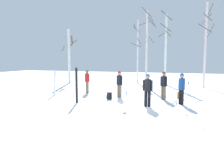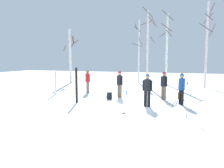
{
  "view_description": "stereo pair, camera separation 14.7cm",
  "coord_description": "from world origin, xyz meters",
  "px_view_note": "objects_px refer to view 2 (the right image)",
  "views": [
    {
      "loc": [
        3.34,
        -10.67,
        2.46
      ],
      "look_at": [
        -0.65,
        1.59,
        1.0
      ],
      "focal_mm": 35.03,
      "sensor_mm": 36.0,
      "label": 1
    },
    {
      "loc": [
        3.48,
        -10.62,
        2.46
      ],
      "look_at": [
        -0.65,
        1.59,
        1.0
      ],
      "focal_mm": 35.03,
      "sensor_mm": 36.0,
      "label": 2
    }
  ],
  "objects_px": {
    "ski_pair_lying_0": "(125,114)",
    "backpack_1": "(109,96)",
    "person_0": "(88,80)",
    "backpack_0": "(180,96)",
    "person_1": "(147,88)",
    "birch_tree_4": "(207,43)",
    "ski_pair_planted_1": "(77,85)",
    "water_bottle_0": "(149,93)",
    "person_3": "(164,84)",
    "birch_tree_3": "(167,48)",
    "birch_tree_2": "(148,47)",
    "ski_poles_0": "(187,98)",
    "birch_tree_1": "(139,51)",
    "birch_tree_0": "(70,55)",
    "water_bottle_1": "(127,93)",
    "ski_poles_1": "(164,86)",
    "ski_pair_planted_0": "(55,82)",
    "person_4": "(120,82)",
    "person_2": "(182,87)"
  },
  "relations": [
    {
      "from": "ski_pair_lying_0",
      "to": "backpack_1",
      "type": "height_order",
      "value": "backpack_1"
    },
    {
      "from": "person_0",
      "to": "backpack_0",
      "type": "relative_size",
      "value": 3.9
    },
    {
      "from": "person_1",
      "to": "birch_tree_4",
      "type": "distance_m",
      "value": 10.35
    },
    {
      "from": "ski_pair_planted_1",
      "to": "water_bottle_0",
      "type": "bearing_deg",
      "value": 50.14
    },
    {
      "from": "person_3",
      "to": "birch_tree_3",
      "type": "xyz_separation_m",
      "value": [
        -0.58,
        8.44,
        2.59
      ]
    },
    {
      "from": "birch_tree_2",
      "to": "birch_tree_3",
      "type": "xyz_separation_m",
      "value": [
        1.45,
        2.39,
        0.01
      ]
    },
    {
      "from": "person_1",
      "to": "ski_poles_0",
      "type": "relative_size",
      "value": 1.14
    },
    {
      "from": "backpack_0",
      "to": "birch_tree_1",
      "type": "xyz_separation_m",
      "value": [
        -4.49,
        8.73,
        3.16
      ]
    },
    {
      "from": "ski_pair_lying_0",
      "to": "birch_tree_1",
      "type": "xyz_separation_m",
      "value": [
        -2.19,
        13.46,
        3.36
      ]
    },
    {
      "from": "ski_poles_0",
      "to": "birch_tree_0",
      "type": "bearing_deg",
      "value": 137.49
    },
    {
      "from": "person_0",
      "to": "person_1",
      "type": "xyz_separation_m",
      "value": [
        4.91,
        -3.26,
        0.0
      ]
    },
    {
      "from": "water_bottle_0",
      "to": "water_bottle_1",
      "type": "bearing_deg",
      "value": -168.23
    },
    {
      "from": "birch_tree_3",
      "to": "birch_tree_1",
      "type": "bearing_deg",
      "value": 164.26
    },
    {
      "from": "ski_poles_1",
      "to": "person_3",
      "type": "bearing_deg",
      "value": -86.01
    },
    {
      "from": "person_3",
      "to": "birch_tree_0",
      "type": "xyz_separation_m",
      "value": [
        -10.16,
        6.67,
        1.94
      ]
    },
    {
      "from": "ski_pair_planted_0",
      "to": "birch_tree_3",
      "type": "distance_m",
      "value": 11.56
    },
    {
      "from": "water_bottle_1",
      "to": "birch_tree_4",
      "type": "bearing_deg",
      "value": 46.55
    },
    {
      "from": "person_4",
      "to": "birch_tree_2",
      "type": "xyz_separation_m",
      "value": [
        0.74,
        6.21,
        2.58
      ]
    },
    {
      "from": "ski_pair_planted_1",
      "to": "backpack_1",
      "type": "distance_m",
      "value": 2.27
    },
    {
      "from": "ski_pair_planted_1",
      "to": "birch_tree_4",
      "type": "height_order",
      "value": "birch_tree_4"
    },
    {
      "from": "person_2",
      "to": "birch_tree_2",
      "type": "height_order",
      "value": "birch_tree_2"
    },
    {
      "from": "backpack_0",
      "to": "backpack_1",
      "type": "xyz_separation_m",
      "value": [
        -4.15,
        -1.57,
        0.0
      ]
    },
    {
      "from": "ski_pair_lying_0",
      "to": "ski_poles_0",
      "type": "height_order",
      "value": "ski_poles_0"
    },
    {
      "from": "ski_pair_planted_0",
      "to": "ski_pair_planted_1",
      "type": "distance_m",
      "value": 3.43
    },
    {
      "from": "person_0",
      "to": "person_3",
      "type": "distance_m",
      "value": 5.61
    },
    {
      "from": "person_4",
      "to": "birch_tree_1",
      "type": "bearing_deg",
      "value": 94.48
    },
    {
      "from": "person_3",
      "to": "birch_tree_3",
      "type": "relative_size",
      "value": 0.24
    },
    {
      "from": "ski_pair_planted_1",
      "to": "person_0",
      "type": "bearing_deg",
      "value": 105.18
    },
    {
      "from": "ski_poles_0",
      "to": "person_3",
      "type": "bearing_deg",
      "value": 108.95
    },
    {
      "from": "person_0",
      "to": "person_2",
      "type": "xyz_separation_m",
      "value": [
        6.59,
        -2.16,
        0.0
      ]
    },
    {
      "from": "birch_tree_1",
      "to": "person_2",
      "type": "bearing_deg",
      "value": -66.52
    },
    {
      "from": "ski_pair_planted_1",
      "to": "backpack_1",
      "type": "height_order",
      "value": "ski_pair_planted_1"
    },
    {
      "from": "person_4",
      "to": "birch_tree_1",
      "type": "height_order",
      "value": "birch_tree_1"
    },
    {
      "from": "birch_tree_0",
      "to": "ski_pair_planted_1",
      "type": "bearing_deg",
      "value": -59.01
    },
    {
      "from": "person_3",
      "to": "person_4",
      "type": "bearing_deg",
      "value": -176.7
    },
    {
      "from": "ski_poles_0",
      "to": "water_bottle_1",
      "type": "bearing_deg",
      "value": 128.52
    },
    {
      "from": "person_0",
      "to": "birch_tree_4",
      "type": "height_order",
      "value": "birch_tree_4"
    },
    {
      "from": "ski_pair_planted_0",
      "to": "person_0",
      "type": "bearing_deg",
      "value": 40.02
    },
    {
      "from": "water_bottle_1",
      "to": "birch_tree_4",
      "type": "xyz_separation_m",
      "value": [
        5.52,
        5.83,
        3.69
      ]
    },
    {
      "from": "backpack_0",
      "to": "birch_tree_3",
      "type": "bearing_deg",
      "value": 101.15
    },
    {
      "from": "backpack_0",
      "to": "water_bottle_0",
      "type": "distance_m",
      "value": 2.32
    },
    {
      "from": "water_bottle_0",
      "to": "ski_poles_1",
      "type": "bearing_deg",
      "value": -11.67
    },
    {
      "from": "water_bottle_0",
      "to": "birch_tree_1",
      "type": "bearing_deg",
      "value": 106.79
    },
    {
      "from": "birch_tree_1",
      "to": "ski_poles_0",
      "type": "bearing_deg",
      "value": -69.77
    },
    {
      "from": "ski_pair_lying_0",
      "to": "water_bottle_0",
      "type": "height_order",
      "value": "water_bottle_0"
    },
    {
      "from": "ski_pair_planted_1",
      "to": "ski_poles_1",
      "type": "bearing_deg",
      "value": 40.79
    },
    {
      "from": "ski_poles_1",
      "to": "birch_tree_2",
      "type": "height_order",
      "value": "birch_tree_2"
    },
    {
      "from": "person_0",
      "to": "person_3",
      "type": "relative_size",
      "value": 1.0
    },
    {
      "from": "ski_poles_1",
      "to": "ski_pair_lying_0",
      "type": "bearing_deg",
      "value": -102.78
    },
    {
      "from": "backpack_0",
      "to": "birch_tree_0",
      "type": "bearing_deg",
      "value": 151.15
    }
  ]
}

